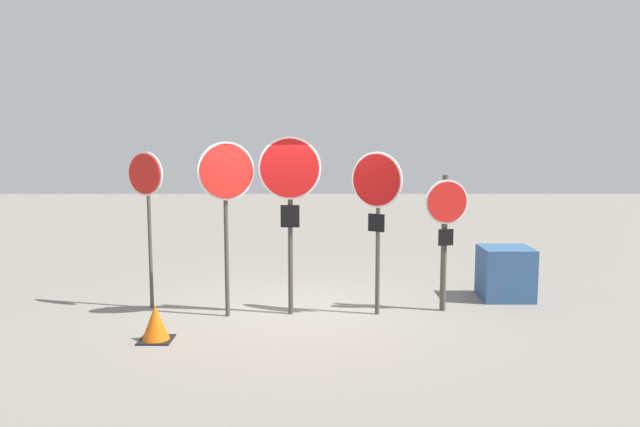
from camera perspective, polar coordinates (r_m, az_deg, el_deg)
name	(u,v)px	position (r m, az deg, el deg)	size (l,w,h in m)	color
ground_plane	(300,314)	(9.38, -1.82, -9.15)	(40.00, 40.00, 0.00)	gray
stop_sign_0	(149,190)	(9.70, -15.33, 2.10)	(0.60, 0.33, 2.40)	#474238
stop_sign_1	(229,186)	(8.98, -8.29, 2.51)	(0.77, 0.39, 2.55)	#474238
stop_sign_2	(293,186)	(9.01, -2.50, 2.52)	(0.91, 0.14, 2.62)	#474238
stop_sign_3	(380,196)	(9.04, 5.49, 1.64)	(0.70, 0.45, 2.40)	#474238
stop_sign_4	(449,222)	(9.43, 11.68, -0.75)	(0.66, 0.20, 2.06)	#474238
traffic_cone_0	(159,323)	(8.41, -14.54, -9.66)	(0.42, 0.42, 0.47)	black
storage_crate	(509,273)	(10.57, 16.86, -5.25)	(0.80, 0.76, 0.84)	#335684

